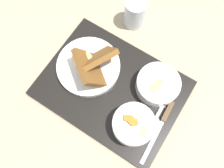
% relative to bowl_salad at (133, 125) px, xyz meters
% --- Properties ---
extents(ground_plane, '(4.00, 4.00, 0.00)m').
position_rel_bowl_salad_xyz_m(ground_plane, '(0.11, -0.06, -0.05)').
color(ground_plane, tan).
extents(serving_tray, '(0.41, 0.30, 0.01)m').
position_rel_bowl_salad_xyz_m(serving_tray, '(0.11, -0.06, -0.04)').
color(serving_tray, black).
rests_on(serving_tray, ground_plane).
extents(bowl_salad, '(0.11, 0.11, 0.07)m').
position_rel_bowl_salad_xyz_m(bowl_salad, '(0.00, 0.00, 0.00)').
color(bowl_salad, white).
rests_on(bowl_salad, serving_tray).
extents(bowl_soup, '(0.12, 0.12, 0.05)m').
position_rel_bowl_salad_xyz_m(bowl_soup, '(0.00, -0.13, -0.01)').
color(bowl_soup, white).
rests_on(bowl_soup, serving_tray).
extents(plate_main, '(0.19, 0.19, 0.10)m').
position_rel_bowl_salad_xyz_m(plate_main, '(0.20, -0.08, -0.01)').
color(plate_main, white).
rests_on(plate_main, serving_tray).
extents(knife, '(0.03, 0.19, 0.01)m').
position_rel_bowl_salad_xyz_m(knife, '(-0.06, -0.06, -0.03)').
color(knife, silver).
rests_on(knife, serving_tray).
extents(spoon, '(0.04, 0.14, 0.01)m').
position_rel_bowl_salad_xyz_m(spoon, '(-0.04, -0.05, -0.03)').
color(spoon, silver).
rests_on(spoon, serving_tray).
extents(glass_water, '(0.06, 0.06, 0.10)m').
position_rel_bowl_salad_xyz_m(glass_water, '(0.18, -0.29, -0.00)').
color(glass_water, silver).
rests_on(glass_water, ground_plane).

